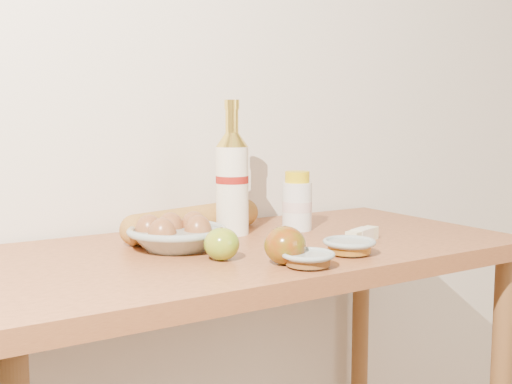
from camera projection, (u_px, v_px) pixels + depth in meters
back_wall at (181, 68)px, 1.63m from camera, size 3.50×0.02×2.60m
table at (249, 300)px, 1.42m from camera, size 1.20×0.60×0.90m
bourbon_bottle at (232, 180)px, 1.51m from camera, size 0.10×0.10×0.32m
cream_bottle at (297, 203)px, 1.58m from camera, size 0.08×0.08×0.15m
egg_bowl at (176, 235)px, 1.35m from camera, size 0.23×0.23×0.07m
baguette at (194, 220)px, 1.52m from camera, size 0.42×0.18×0.07m
apple_yellowgreen at (222, 244)px, 1.25m from camera, size 0.08×0.08×0.06m
apple_redgreen_front at (285, 245)px, 1.22m from camera, size 0.09×0.09×0.07m
sugar_bowl at (308, 259)px, 1.20m from camera, size 0.10×0.10×0.03m
syrup_bowl at (349, 246)px, 1.30m from camera, size 0.14×0.14×0.03m
butter_stick at (362, 235)px, 1.44m from camera, size 0.11×0.06×0.03m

